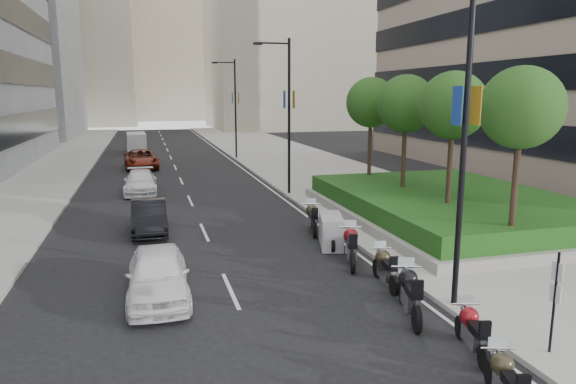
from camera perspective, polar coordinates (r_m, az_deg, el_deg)
name	(u,v)px	position (r m, az deg, el deg)	size (l,w,h in m)	color
ground	(320,345)	(12.82, 3.56, -16.56)	(160.00, 160.00, 0.00)	black
sidewalk_right	(304,165)	(43.09, 1.81, 3.03)	(10.00, 100.00, 0.15)	#9E9B93
sidewalk_left	(30,175)	(41.96, -26.73, 1.67)	(8.00, 100.00, 0.15)	#9E9B93
lane_edge	(242,168)	(41.84, -5.14, 2.66)	(0.12, 100.00, 0.01)	silver
lane_centre	(177,171)	(41.23, -12.26, 2.33)	(0.12, 100.00, 0.01)	silver
building_cream_right	(290,25)	(95.11, 0.28, 18.10)	(28.00, 24.00, 36.00)	#B7AD93
building_cream_left	(63,36)	(112.20, -23.72, 15.59)	(26.00, 24.00, 34.00)	#B7AD93
building_cream_centre	(165,39)	(131.52, -13.55, 16.21)	(30.00, 24.00, 38.00)	#B7AD93
planter	(450,213)	(25.51, 17.59, -2.26)	(10.00, 14.00, 0.40)	gray
hedge	(451,201)	(25.39, 17.67, -0.94)	(9.40, 13.40, 0.80)	#1B4614
tree_0	(521,108)	(19.20, 24.50, 8.46)	(2.80, 2.80, 6.30)	#332319
tree_1	(453,106)	(22.42, 17.89, 9.10)	(2.80, 2.80, 6.30)	#332319
tree_2	(406,104)	(25.85, 12.97, 9.49)	(2.80, 2.80, 6.30)	#332319
tree_3	(371,103)	(29.43, 9.22, 9.75)	(2.80, 2.80, 6.30)	#332319
lamp_post_0	(460,126)	(14.19, 18.56, 6.92)	(2.34, 0.45, 9.00)	black
lamp_post_1	(286,109)	(29.83, -0.17, 9.21)	(2.34, 0.45, 9.00)	black
lamp_post_2	(234,104)	(47.42, -6.05, 9.73)	(2.34, 0.45, 9.00)	black
parking_sign	(555,297)	(13.03, 27.52, -10.36)	(0.06, 0.32, 2.50)	black
motorcycle_0	(506,382)	(11.11, 23.02, -18.86)	(0.83, 1.98, 1.02)	black
motorcycle_1	(472,331)	(12.90, 19.75, -14.31)	(0.79, 2.03, 1.03)	black
motorcycle_2	(410,293)	(14.36, 13.36, -10.86)	(1.01, 2.40, 1.23)	black
motorcycle_3	(385,268)	(16.41, 10.73, -8.26)	(0.73, 2.20, 1.09)	black
motorcycle_4	(351,246)	(18.24, 7.01, -5.97)	(1.04, 2.37, 1.22)	black
motorcycle_5	(331,231)	(20.21, 4.80, -4.37)	(1.33, 2.18, 1.23)	black
motorcycle_6	(312,218)	(22.22, 2.72, -2.93)	(0.81, 2.32, 1.17)	black
car_a	(158,274)	(15.56, -14.26, -8.87)	(1.74, 4.33, 1.48)	white
car_b	(149,217)	(22.97, -15.19, -2.69)	(1.45, 4.15, 1.37)	black
car_c	(141,182)	(32.30, -16.07, 1.08)	(1.89, 4.65, 1.35)	white
car_d	(141,159)	(43.19, -16.01, 3.54)	(2.50, 5.43, 1.51)	maroon
delivery_van	(137,144)	(54.95, -16.47, 5.17)	(1.98, 4.82, 2.00)	silver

